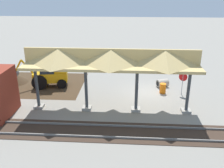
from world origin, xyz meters
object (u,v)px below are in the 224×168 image
object	(u,v)px
concrete_pipe	(162,83)
traffic_barrel	(163,88)
stop_sign	(183,79)
backhoe	(49,74)

from	to	relation	value
concrete_pipe	traffic_barrel	xyz separation A→B (m)	(0.17, 1.52, 0.07)
stop_sign	concrete_pipe	xyz separation A→B (m)	(1.49, -1.69, -1.08)
concrete_pipe	traffic_barrel	bearing A→B (deg)	83.75
stop_sign	traffic_barrel	size ratio (longest dim) A/B	2.26
traffic_barrel	stop_sign	bearing A→B (deg)	173.86
stop_sign	backhoe	xyz separation A→B (m)	(12.39, -1.09, -0.18)
concrete_pipe	stop_sign	bearing A→B (deg)	131.37
backhoe	traffic_barrel	world-z (taller)	backhoe
backhoe	concrete_pipe	xyz separation A→B (m)	(-10.90, -0.60, -0.89)
backhoe	traffic_barrel	size ratio (longest dim) A/B	5.85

